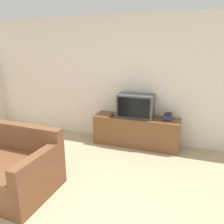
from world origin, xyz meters
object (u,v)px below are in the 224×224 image
television (136,106)px  book_stack (167,116)px  tv_stand (136,131)px  remote_on_stand (112,115)px

television → book_stack: 0.66m
tv_stand → book_stack: (0.61, 0.04, 0.37)m
book_stack → remote_on_stand: size_ratio=1.10×
television → tv_stand: bearing=-45.2°
book_stack → remote_on_stand: (-1.10, -0.12, -0.05)m
tv_stand → book_stack: bearing=3.6°
television → book_stack: size_ratio=3.46×
tv_stand → remote_on_stand: size_ratio=9.17×
book_stack → remote_on_stand: bearing=-173.5°
tv_stand → television: television is taller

